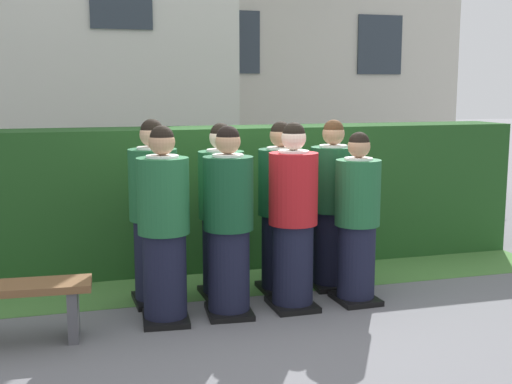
# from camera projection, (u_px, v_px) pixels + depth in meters

# --- Properties ---
(ground_plane) EXTENTS (60.00, 60.00, 0.00)m
(ground_plane) POSITION_uv_depth(u_px,v_px,m) (264.00, 311.00, 6.04)
(ground_plane) COLOR slate
(student_front_row_0) EXTENTS (0.44, 0.55, 1.69)m
(student_front_row_0) POSITION_uv_depth(u_px,v_px,m) (164.00, 230.00, 5.65)
(student_front_row_0) COLOR black
(student_front_row_0) RESTS_ON ground
(student_front_row_1) EXTENTS (0.44, 0.51, 1.68)m
(student_front_row_1) POSITION_uv_depth(u_px,v_px,m) (228.00, 226.00, 5.83)
(student_front_row_1) COLOR black
(student_front_row_1) RESTS_ON ground
(student_in_red_blazer) EXTENTS (0.44, 0.49, 1.70)m
(student_in_red_blazer) POSITION_uv_depth(u_px,v_px,m) (293.00, 221.00, 6.01)
(student_in_red_blazer) COLOR black
(student_in_red_blazer) RESTS_ON ground
(student_front_row_3) EXTENTS (0.42, 0.51, 1.60)m
(student_front_row_3) POSITION_uv_depth(u_px,v_px,m) (357.00, 222.00, 6.19)
(student_front_row_3) COLOR black
(student_front_row_3) RESTS_ON ground
(student_rear_row_0) EXTENTS (0.45, 0.54, 1.72)m
(student_rear_row_0) POSITION_uv_depth(u_px,v_px,m) (154.00, 217.00, 6.16)
(student_rear_row_0) COLOR black
(student_rear_row_0) RESTS_ON ground
(student_rear_row_1) EXTENTS (0.44, 0.53, 1.67)m
(student_rear_row_1) POSITION_uv_depth(u_px,v_px,m) (221.00, 215.00, 6.36)
(student_rear_row_1) COLOR black
(student_rear_row_1) RESTS_ON ground
(student_rear_row_2) EXTENTS (0.44, 0.52, 1.68)m
(student_rear_row_2) POSITION_uv_depth(u_px,v_px,m) (280.00, 212.00, 6.50)
(student_rear_row_2) COLOR black
(student_rear_row_2) RESTS_ON ground
(student_rear_row_3) EXTENTS (0.44, 0.54, 1.69)m
(student_rear_row_3) POSITION_uv_depth(u_px,v_px,m) (332.00, 208.00, 6.65)
(student_rear_row_3) COLOR black
(student_rear_row_3) RESTS_ON ground
(hedge) EXTENTS (7.00, 0.70, 1.56)m
(hedge) POSITION_uv_depth(u_px,v_px,m) (221.00, 197.00, 7.51)
(hedge) COLOR #214C1E
(hedge) RESTS_ON ground
(school_building_main) EXTENTS (6.66, 3.21, 6.37)m
(school_building_main) POSITION_uv_depth(u_px,v_px,m) (284.00, 23.00, 13.60)
(school_building_main) COLOR beige
(school_building_main) RESTS_ON ground
(wooden_bench) EXTENTS (1.42, 0.45, 0.48)m
(wooden_bench) POSITION_uv_depth(u_px,v_px,m) (0.00, 301.00, 5.22)
(wooden_bench) COLOR brown
(wooden_bench) RESTS_ON ground
(lawn_strip) EXTENTS (7.00, 0.90, 0.01)m
(lawn_strip) POSITION_uv_depth(u_px,v_px,m) (239.00, 283.00, 6.87)
(lawn_strip) COLOR #477A38
(lawn_strip) RESTS_ON ground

